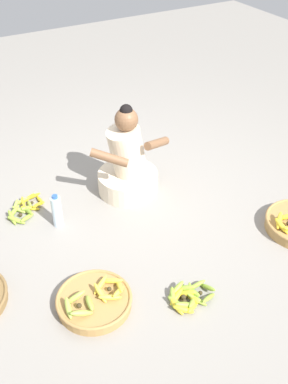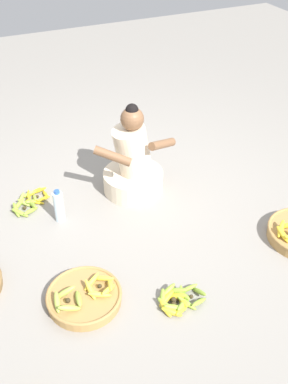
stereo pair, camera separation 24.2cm
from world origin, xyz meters
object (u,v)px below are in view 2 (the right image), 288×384
loose_bananas_mid_right (29,202)px  loose_bananas_mid_left (177,300)px  banana_basket_back_center (84,297)px  vendor_woman_front (133,165)px  water_bottle (59,206)px

loose_bananas_mid_right → loose_bananas_mid_left: loose_bananas_mid_left is taller
loose_bananas_mid_right → banana_basket_back_center: bearing=-84.7°
vendor_woman_front → loose_bananas_mid_left: 1.32m
banana_basket_back_center → water_bottle: size_ratio=1.70×
vendor_woman_front → loose_bananas_mid_left: size_ratio=2.40×
water_bottle → banana_basket_back_center: bearing=-95.2°
vendor_woman_front → water_bottle: bearing=-168.8°
banana_basket_back_center → vendor_woman_front: bearing=52.5°
loose_bananas_mid_right → loose_bananas_mid_left: 1.58m
vendor_woman_front → loose_bananas_mid_left: bearing=-100.2°
banana_basket_back_center → loose_bananas_mid_right: (-0.11, 1.17, -0.02)m
banana_basket_back_center → loose_bananas_mid_right: banana_basket_back_center is taller
banana_basket_back_center → loose_bananas_mid_left: banana_basket_back_center is taller
water_bottle → vendor_woman_front: bearing=11.2°
vendor_woman_front → banana_basket_back_center: vendor_woman_front is taller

